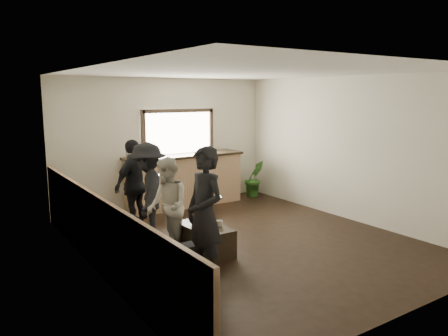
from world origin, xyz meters
TOP-DOWN VIEW (x-y plane):
  - ground at (0.00, 0.00)m, footprint 5.00×6.00m
  - room_shell at (-0.74, 0.00)m, footprint 5.01×6.01m
  - bar_counter at (0.30, 2.70)m, footprint 2.70×0.68m
  - sofa at (-1.79, 0.23)m, footprint 0.98×2.11m
  - coffee_table at (-0.85, -0.08)m, footprint 0.55×0.98m
  - cup_a at (-0.97, 0.04)m, footprint 0.17×0.17m
  - cup_b at (-0.68, -0.23)m, footprint 0.14×0.14m
  - potted_plant at (2.13, 2.54)m, footprint 0.53×0.46m
  - person_a at (-1.34, -0.90)m, footprint 0.51×0.68m
  - person_b at (-1.34, 0.22)m, footprint 0.68×0.81m
  - person_c at (-1.34, 0.95)m, footprint 1.03×1.24m
  - person_d at (-1.27, 1.68)m, footprint 1.05×0.79m

SIDE VIEW (x-z plane):
  - ground at x=0.00m, z-range -0.01..0.01m
  - coffee_table at x=-0.85m, z-range 0.00..0.43m
  - sofa at x=-1.79m, z-range 0.00..0.60m
  - potted_plant at x=2.13m, z-range 0.00..0.88m
  - cup_b at x=-0.68m, z-range 0.43..0.53m
  - cup_a at x=-0.97m, z-range 0.43..0.53m
  - bar_counter at x=0.30m, z-range -0.42..1.71m
  - person_b at x=-1.34m, z-range 0.00..1.50m
  - person_d at x=-1.27m, z-range 0.00..1.65m
  - person_c at x=-1.34m, z-range 0.00..1.67m
  - person_a at x=-1.34m, z-range 0.00..1.78m
  - room_shell at x=-0.74m, z-range 0.07..2.87m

